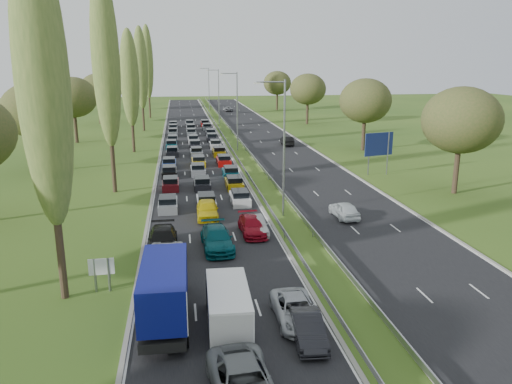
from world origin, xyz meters
TOP-DOWN VIEW (x-y plane):
  - ground at (4.50, 80.00)m, footprint 260.00×260.00m
  - near_carriageway at (-2.25, 82.50)m, footprint 10.50×215.00m
  - far_carriageway at (11.25, 82.50)m, footprint 10.50×215.00m
  - central_reservation at (4.50, 82.50)m, footprint 2.36×215.00m
  - lamp_columns at (4.50, 78.00)m, footprint 0.18×140.18m
  - poplar_row at (-11.50, 68.17)m, footprint 2.80×127.80m
  - woodland_left at (-22.00, 62.63)m, footprint 8.00×166.00m
  - woodland_right at (24.00, 66.67)m, footprint 8.00×153.00m
  - traffic_queue_fill at (-2.24, 77.76)m, footprint 9.12×67.76m
  - near_car_2 at (-5.76, 32.52)m, footprint 2.69×5.26m
  - near_car_3 at (-6.00, 36.03)m, footprint 2.20×5.27m
  - near_car_6 at (-2.32, 18.21)m, footprint 2.93×5.61m
  - near_car_7 at (-2.05, 35.53)m, footprint 2.40×5.44m
  - near_car_8 at (-2.30, 43.22)m, footprint 1.99×4.71m
  - near_car_9 at (1.39, 22.26)m, footprint 1.68×4.17m
  - near_car_10 at (1.24, 24.18)m, footprint 2.18×4.70m
  - near_car_11 at (1.01, 38.40)m, footprint 2.07×4.75m
  - near_car_12 at (1.40, 38.51)m, footprint 1.91×4.34m
  - far_car_0 at (9.70, 41.45)m, footprint 1.93×4.37m
  - far_car_1 at (13.18, 81.34)m, footprint 1.71×4.64m
  - far_car_2 at (9.39, 142.57)m, footprint 2.33×4.95m
  - blue_lorry at (-5.57, 25.48)m, footprint 2.29×8.26m
  - white_van_front at (-2.34, 24.44)m, footprint 2.11×5.38m
  - white_van_rear at (-2.33, 24.28)m, footprint 2.00×5.10m
  - info_sign at (-9.40, 29.49)m, footprint 1.50×0.16m
  - direction_sign at (19.40, 57.73)m, footprint 3.90×1.10m

SIDE VIEW (x-z plane):
  - ground at x=4.50m, z-range 0.00..0.00m
  - near_carriageway at x=-2.25m, z-range -0.02..0.02m
  - far_carriageway at x=11.25m, z-range -0.02..0.02m
  - traffic_queue_fill at x=-2.24m, z-range 0.04..0.84m
  - central_reservation at x=4.50m, z-range 0.39..0.71m
  - near_car_10 at x=1.24m, z-range 0.02..1.32m
  - near_car_9 at x=1.39m, z-range 0.02..1.37m
  - near_car_11 at x=1.01m, z-range 0.02..1.38m
  - far_car_2 at x=9.39m, z-range 0.02..1.39m
  - near_car_2 at x=-5.76m, z-range 0.02..1.44m
  - near_car_12 at x=1.40m, z-range 0.02..1.47m
  - far_car_0 at x=9.70m, z-range 0.02..1.48m
  - near_car_6 at x=-2.32m, z-range 0.02..1.53m
  - far_car_1 at x=13.18m, z-range 0.02..1.54m
  - near_car_3 at x=-6.00m, z-range 0.02..1.54m
  - near_car_7 at x=-2.05m, z-range 0.02..1.57m
  - near_car_8 at x=-2.30m, z-range 0.02..1.61m
  - white_van_rear at x=-2.33m, z-range 0.03..2.08m
  - white_van_front at x=-2.34m, z-range 0.03..2.19m
  - info_sign at x=-9.40m, z-range 0.32..2.42m
  - blue_lorry at x=-5.57m, z-range 0.08..3.57m
  - direction_sign at x=19.40m, z-range 0.97..6.17m
  - lamp_columns at x=4.50m, z-range 0.00..12.00m
  - woodland_right at x=24.00m, z-range 2.13..13.23m
  - woodland_left at x=-22.00m, z-range 2.13..13.23m
  - poplar_row at x=-11.50m, z-range 1.17..23.61m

